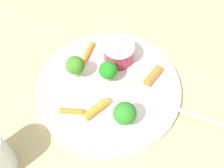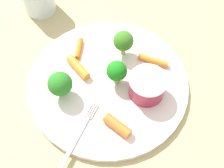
{
  "view_description": "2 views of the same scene",
  "coord_description": "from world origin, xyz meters",
  "px_view_note": "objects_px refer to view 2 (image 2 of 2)",
  "views": [
    {
      "loc": [
        0.14,
        0.26,
        0.47
      ],
      "look_at": [
        -0.01,
        0.0,
        0.02
      ],
      "focal_mm": 45.12,
      "sensor_mm": 36.0,
      "label": 1
    },
    {
      "loc": [
        -0.24,
        0.11,
        0.43
      ],
      "look_at": [
        -0.01,
        -0.0,
        0.02
      ],
      "focal_mm": 45.32,
      "sensor_mm": 36.0,
      "label": 2
    }
  ],
  "objects_px": {
    "sauce_cup": "(147,86)",
    "broccoli_floret_1": "(117,71)",
    "carrot_stick_0": "(117,126)",
    "plate": "(108,83)",
    "carrot_stick_1": "(78,67)",
    "fork": "(70,150)",
    "carrot_stick_2": "(154,62)",
    "broccoli_floret_2": "(60,84)",
    "broccoli_floret_0": "(123,41)",
    "carrot_stick_3": "(79,48)"
  },
  "relations": [
    {
      "from": "carrot_stick_1",
      "to": "broccoli_floret_2",
      "type": "bearing_deg",
      "value": 127.15
    },
    {
      "from": "broccoli_floret_2",
      "to": "fork",
      "type": "distance_m",
      "value": 0.11
    },
    {
      "from": "broccoli_floret_0",
      "to": "broccoli_floret_1",
      "type": "height_order",
      "value": "broccoli_floret_0"
    },
    {
      "from": "broccoli_floret_0",
      "to": "broccoli_floret_2",
      "type": "relative_size",
      "value": 1.02
    },
    {
      "from": "broccoli_floret_1",
      "to": "fork",
      "type": "bearing_deg",
      "value": 123.24
    },
    {
      "from": "carrot_stick_2",
      "to": "fork",
      "type": "bearing_deg",
      "value": 112.07
    },
    {
      "from": "carrot_stick_2",
      "to": "fork",
      "type": "height_order",
      "value": "carrot_stick_2"
    },
    {
      "from": "plate",
      "to": "carrot_stick_1",
      "type": "bearing_deg",
      "value": 38.32
    },
    {
      "from": "plate",
      "to": "carrot_stick_0",
      "type": "relative_size",
      "value": 5.89
    },
    {
      "from": "fork",
      "to": "carrot_stick_2",
      "type": "bearing_deg",
      "value": -67.93
    },
    {
      "from": "carrot_stick_2",
      "to": "broccoli_floret_0",
      "type": "bearing_deg",
      "value": 39.14
    },
    {
      "from": "broccoli_floret_2",
      "to": "carrot_stick_1",
      "type": "distance_m",
      "value": 0.06
    },
    {
      "from": "sauce_cup",
      "to": "broccoli_floret_2",
      "type": "distance_m",
      "value": 0.14
    },
    {
      "from": "carrot_stick_2",
      "to": "broccoli_floret_1",
      "type": "bearing_deg",
      "value": 91.23
    },
    {
      "from": "sauce_cup",
      "to": "broccoli_floret_0",
      "type": "xyz_separation_m",
      "value": [
        0.09,
        -0.0,
        0.01
      ]
    },
    {
      "from": "carrot_stick_2",
      "to": "carrot_stick_3",
      "type": "xyz_separation_m",
      "value": [
        0.09,
        0.11,
        -0.0
      ]
    },
    {
      "from": "broccoli_floret_0",
      "to": "broccoli_floret_1",
      "type": "distance_m",
      "value": 0.06
    },
    {
      "from": "broccoli_floret_2",
      "to": "carrot_stick_1",
      "type": "height_order",
      "value": "broccoli_floret_2"
    },
    {
      "from": "carrot_stick_0",
      "to": "carrot_stick_2",
      "type": "height_order",
      "value": "carrot_stick_0"
    },
    {
      "from": "sauce_cup",
      "to": "carrot_stick_1",
      "type": "distance_m",
      "value": 0.13
    },
    {
      "from": "broccoli_floret_1",
      "to": "broccoli_floret_2",
      "type": "distance_m",
      "value": 0.1
    },
    {
      "from": "broccoli_floret_0",
      "to": "carrot_stick_3",
      "type": "relative_size",
      "value": 1.21
    },
    {
      "from": "broccoli_floret_1",
      "to": "carrot_stick_2",
      "type": "height_order",
      "value": "broccoli_floret_1"
    },
    {
      "from": "sauce_cup",
      "to": "broccoli_floret_1",
      "type": "distance_m",
      "value": 0.06
    },
    {
      "from": "broccoli_floret_1",
      "to": "broccoli_floret_2",
      "type": "relative_size",
      "value": 0.95
    },
    {
      "from": "sauce_cup",
      "to": "carrot_stick_2",
      "type": "relative_size",
      "value": 1.14
    },
    {
      "from": "sauce_cup",
      "to": "carrot_stick_3",
      "type": "xyz_separation_m",
      "value": [
        0.14,
        0.07,
        -0.02
      ]
    },
    {
      "from": "broccoli_floret_1",
      "to": "plate",
      "type": "bearing_deg",
      "value": 64.65
    },
    {
      "from": "carrot_stick_3",
      "to": "carrot_stick_1",
      "type": "bearing_deg",
      "value": 155.18
    },
    {
      "from": "sauce_cup",
      "to": "broccoli_floret_2",
      "type": "bearing_deg",
      "value": 64.07
    },
    {
      "from": "broccoli_floret_1",
      "to": "carrot_stick_0",
      "type": "height_order",
      "value": "broccoli_floret_1"
    },
    {
      "from": "sauce_cup",
      "to": "carrot_stick_2",
      "type": "distance_m",
      "value": 0.06
    },
    {
      "from": "broccoli_floret_0",
      "to": "plate",
      "type": "bearing_deg",
      "value": 129.69
    },
    {
      "from": "carrot_stick_1",
      "to": "carrot_stick_3",
      "type": "bearing_deg",
      "value": -24.82
    },
    {
      "from": "carrot_stick_3",
      "to": "fork",
      "type": "height_order",
      "value": "carrot_stick_3"
    },
    {
      "from": "carrot_stick_2",
      "to": "sauce_cup",
      "type": "bearing_deg",
      "value": 135.8
    },
    {
      "from": "carrot_stick_0",
      "to": "carrot_stick_1",
      "type": "relative_size",
      "value": 0.89
    },
    {
      "from": "plate",
      "to": "broccoli_floret_0",
      "type": "height_order",
      "value": "broccoli_floret_0"
    },
    {
      "from": "plate",
      "to": "broccoli_floret_1",
      "type": "bearing_deg",
      "value": -115.35
    },
    {
      "from": "broccoli_floret_0",
      "to": "carrot_stick_3",
      "type": "distance_m",
      "value": 0.09
    },
    {
      "from": "sauce_cup",
      "to": "fork",
      "type": "relative_size",
      "value": 0.43
    },
    {
      "from": "plate",
      "to": "carrot_stick_3",
      "type": "height_order",
      "value": "carrot_stick_3"
    },
    {
      "from": "broccoli_floret_1",
      "to": "broccoli_floret_2",
      "type": "bearing_deg",
      "value": 78.38
    },
    {
      "from": "plate",
      "to": "fork",
      "type": "relative_size",
      "value": 1.91
    },
    {
      "from": "carrot_stick_1",
      "to": "fork",
      "type": "distance_m",
      "value": 0.15
    },
    {
      "from": "broccoli_floret_0",
      "to": "broccoli_floret_2",
      "type": "height_order",
      "value": "same"
    },
    {
      "from": "plate",
      "to": "broccoli_floret_0",
      "type": "distance_m",
      "value": 0.08
    },
    {
      "from": "carrot_stick_1",
      "to": "carrot_stick_2",
      "type": "bearing_deg",
      "value": -111.63
    },
    {
      "from": "plate",
      "to": "broccoli_floret_2",
      "type": "xyz_separation_m",
      "value": [
        0.01,
        0.08,
        0.04
      ]
    },
    {
      "from": "broccoli_floret_0",
      "to": "sauce_cup",
      "type": "bearing_deg",
      "value": 177.26
    }
  ]
}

